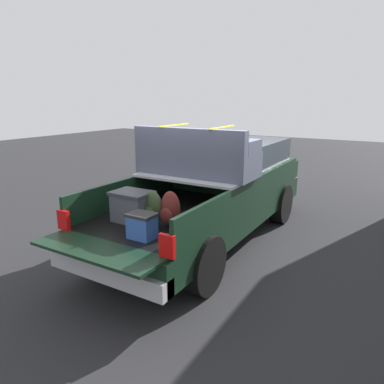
# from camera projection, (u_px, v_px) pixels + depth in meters

# --- Properties ---
(ground_plane) EXTENTS (40.00, 40.00, 0.00)m
(ground_plane) POSITION_uv_depth(u_px,v_px,m) (208.00, 240.00, 6.94)
(ground_plane) COLOR #262628
(pickup_truck) EXTENTS (6.05, 2.09, 2.23)m
(pickup_truck) POSITION_uv_depth(u_px,v_px,m) (217.00, 188.00, 6.99)
(pickup_truck) COLOR black
(pickup_truck) RESTS_ON ground_plane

